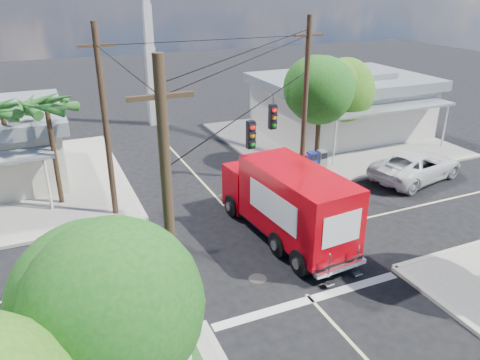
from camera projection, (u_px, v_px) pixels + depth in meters
ground at (259, 243)px, 20.34m from camera, size 120.00×120.00×0.00m
sidewalk_ne at (329, 139)px, 33.52m from camera, size 14.12×14.12×0.14m
road_markings at (274, 260)px, 19.10m from camera, size 32.00×32.00×0.01m
building_ne at (341, 103)px, 34.15m from camera, size 11.80×10.20×4.50m
radio_tower at (150, 52)px, 35.17m from camera, size 0.80×0.80×17.00m
tree_sw_front at (117, 303)px, 9.70m from camera, size 3.88×3.78×6.03m
tree_ne_front at (321, 90)px, 26.85m from camera, size 4.21×4.14×6.66m
tree_ne_back at (336, 89)px, 29.89m from camera, size 3.77×3.66×5.82m
palm_nw_front at (47, 108)px, 21.91m from camera, size 3.01×3.08×5.59m
palm_nw_back at (2, 112)px, 22.57m from camera, size 3.01×3.08×5.19m
utility_poles at (209, 134)px, 19.28m from camera, size 12.00×10.68×9.00m
vending_boxes at (312, 161)px, 27.71m from camera, size 1.90×0.50×1.10m
delivery_truck at (287, 202)px, 20.13m from camera, size 3.10×8.05×3.41m
parked_car at (417, 166)px, 26.62m from camera, size 6.39×3.94×1.65m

